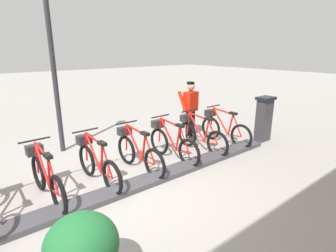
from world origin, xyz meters
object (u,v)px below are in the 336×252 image
at_px(bike_docked_1, 199,135).
at_px(lamp_post, 51,44).
at_px(payment_kiosk, 264,118).
at_px(bike_docked_3, 138,152).
at_px(bike_docked_2, 171,142).
at_px(worker_near_rack, 190,108).
at_px(bike_docked_0, 223,128).
at_px(bike_docked_4, 97,163).
at_px(bike_docked_5, 46,177).

bearing_deg(bike_docked_1, lamp_post, 51.56).
relative_size(payment_kiosk, lamp_post, 0.31).
height_order(bike_docked_1, bike_docked_3, same).
height_order(bike_docked_1, bike_docked_2, same).
xyz_separation_m(bike_docked_3, worker_near_rack, (0.95, -2.45, 0.48)).
bearing_deg(bike_docked_1, bike_docked_0, -90.00).
xyz_separation_m(bike_docked_4, worker_near_rack, (0.95, -3.39, 0.48)).
distance_m(payment_kiosk, bike_docked_1, 2.10).
xyz_separation_m(bike_docked_4, lamp_post, (2.22, -0.04, 2.25)).
height_order(payment_kiosk, bike_docked_1, payment_kiosk).
bearing_deg(bike_docked_0, bike_docked_3, 90.00).
relative_size(payment_kiosk, bike_docked_0, 0.74).
relative_size(bike_docked_2, bike_docked_5, 1.00).
height_order(payment_kiosk, bike_docked_2, payment_kiosk).
height_order(bike_docked_0, bike_docked_3, same).
xyz_separation_m(bike_docked_2, bike_docked_4, (0.00, 1.89, 0.00)).
bearing_deg(bike_docked_3, lamp_post, 22.25).
relative_size(bike_docked_0, bike_docked_4, 1.00).
xyz_separation_m(bike_docked_2, worker_near_rack, (0.95, -1.51, 0.48)).
bearing_deg(bike_docked_4, bike_docked_5, 90.00).
xyz_separation_m(bike_docked_5, lamp_post, (2.22, -0.98, 2.25)).
bearing_deg(bike_docked_5, bike_docked_0, -90.00).
height_order(bike_docked_3, lamp_post, lamp_post).
distance_m(bike_docked_3, lamp_post, 3.29).
bearing_deg(lamp_post, bike_docked_2, -140.15).
height_order(bike_docked_3, bike_docked_5, same).
xyz_separation_m(bike_docked_3, bike_docked_4, (0.00, 0.94, 0.00)).
xyz_separation_m(payment_kiosk, bike_docked_0, (0.57, 1.07, -0.24)).
height_order(bike_docked_0, bike_docked_1, same).
relative_size(worker_near_rack, lamp_post, 0.40).
bearing_deg(bike_docked_1, bike_docked_2, 90.00).
xyz_separation_m(bike_docked_0, bike_docked_5, (0.00, 4.72, 0.00)).
relative_size(bike_docked_1, bike_docked_4, 1.00).
height_order(bike_docked_4, worker_near_rack, worker_near_rack).
bearing_deg(bike_docked_1, bike_docked_4, 90.00).
relative_size(bike_docked_4, lamp_post, 0.42).
bearing_deg(bike_docked_4, worker_near_rack, -74.34).
relative_size(bike_docked_0, lamp_post, 0.42).
xyz_separation_m(bike_docked_4, bike_docked_5, (0.00, 0.94, 0.00)).
distance_m(bike_docked_3, worker_near_rack, 2.67).
xyz_separation_m(bike_docked_1, bike_docked_4, (0.00, 2.83, 0.00)).
bearing_deg(bike_docked_2, worker_near_rack, -57.71).
distance_m(bike_docked_0, bike_docked_5, 4.72).
distance_m(payment_kiosk, bike_docked_2, 3.02).
relative_size(bike_docked_1, bike_docked_3, 1.00).
bearing_deg(bike_docked_3, bike_docked_0, -90.00).
bearing_deg(bike_docked_5, bike_docked_3, -90.00).
bearing_deg(bike_docked_3, bike_docked_4, 90.00).
xyz_separation_m(bike_docked_1, bike_docked_5, (0.00, 3.78, 0.00)).
relative_size(bike_docked_2, worker_near_rack, 1.04).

